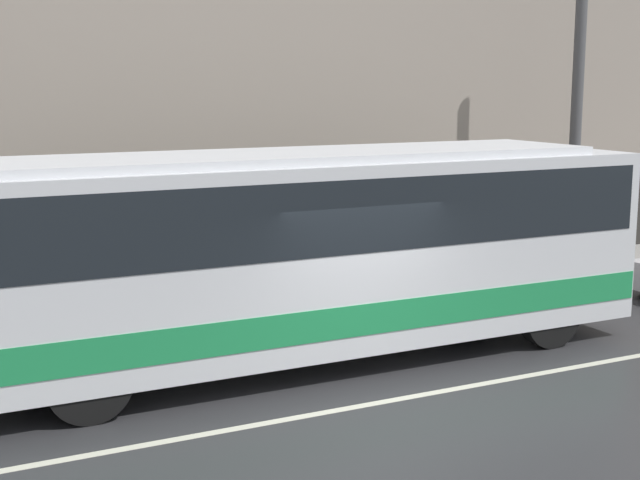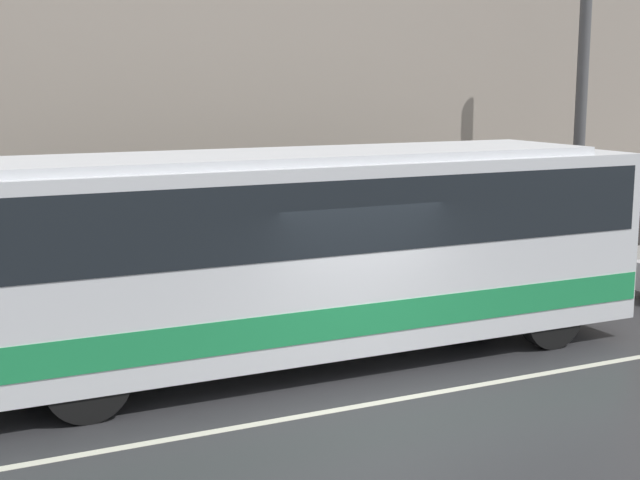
% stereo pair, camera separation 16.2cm
% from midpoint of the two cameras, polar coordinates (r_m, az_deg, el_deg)
% --- Properties ---
extents(ground_plane, '(60.00, 60.00, 0.00)m').
position_cam_midpoint_polar(ground_plane, '(12.09, 4.37, -10.19)').
color(ground_plane, '#2D2D30').
extents(sidewalk, '(60.00, 2.67, 0.14)m').
position_cam_midpoint_polar(sidewalk, '(16.67, -5.06, -4.27)').
color(sidewalk, gray).
rests_on(sidewalk, ground_plane).
extents(building_facade, '(60.00, 0.35, 9.81)m').
position_cam_midpoint_polar(building_facade, '(17.56, -7.09, 11.75)').
color(building_facade, gray).
rests_on(building_facade, ground_plane).
extents(lane_stripe, '(54.00, 0.14, 0.01)m').
position_cam_midpoint_polar(lane_stripe, '(12.09, 4.37, -10.17)').
color(lane_stripe, beige).
rests_on(lane_stripe, ground_plane).
extents(transit_bus, '(11.30, 2.58, 3.18)m').
position_cam_midpoint_polar(transit_bus, '(13.20, -2.29, -0.38)').
color(transit_bus, silver).
rests_on(transit_bus, ground_plane).
extents(utility_pole_near, '(0.24, 0.24, 6.77)m').
position_cam_midpoint_polar(utility_pole_near, '(19.66, 15.86, 7.75)').
color(utility_pole_near, '#4C4C4F').
rests_on(utility_pole_near, sidewalk).
extents(pedestrian_waiting, '(0.36, 0.36, 1.75)m').
position_cam_midpoint_polar(pedestrian_waiting, '(15.93, -11.12, -1.79)').
color(pedestrian_waiting, '#333338').
rests_on(pedestrian_waiting, sidewalk).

